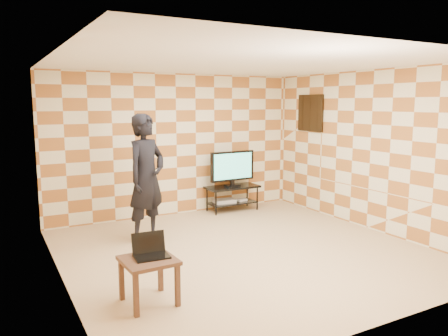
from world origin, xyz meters
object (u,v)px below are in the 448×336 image
at_px(side_table, 149,267).
at_px(person, 147,178).
at_px(tv_stand, 232,193).
at_px(tv, 232,167).

bearing_deg(side_table, person, 71.49).
distance_m(tv_stand, person, 2.44).
xyz_separation_m(tv_stand, person, (-2.12, -1.03, 0.63)).
bearing_deg(tv_stand, side_table, -131.96).
bearing_deg(tv, side_table, -131.98).
height_order(tv_stand, tv, tv).
height_order(tv_stand, person, person).
distance_m(side_table, person, 2.31).
bearing_deg(tv, tv_stand, 87.93).
xyz_separation_m(side_table, person, (0.71, 2.12, 0.58)).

